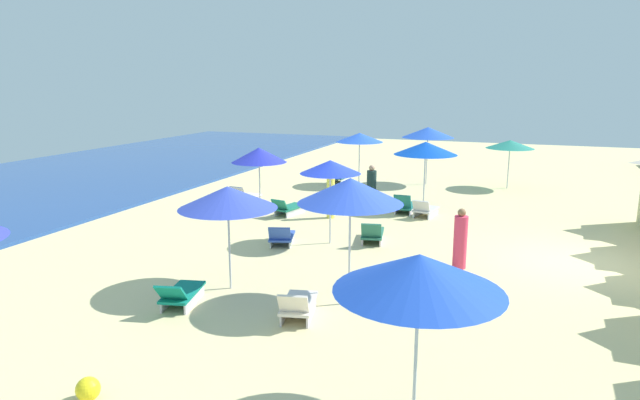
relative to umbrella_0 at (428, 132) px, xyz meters
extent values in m
plane|color=beige|center=(-10.22, -5.88, -2.45)|extent=(60.00, 60.00, 0.00)
cylinder|color=silver|center=(0.00, 0.00, -1.34)|extent=(0.05, 0.05, 2.21)
cone|color=blue|center=(0.00, 0.00, 0.00)|extent=(2.39, 2.39, 0.48)
cylinder|color=silver|center=(-15.09, 1.96, -1.48)|extent=(0.05, 0.05, 1.94)
cone|color=#3347C0|center=(-15.09, 1.96, -0.26)|extent=(2.27, 2.27, 0.51)
cube|color=silver|center=(-16.20, 2.24, -2.34)|extent=(1.17, 0.32, 0.23)
cube|color=silver|center=(-16.32, 2.75, -2.34)|extent=(1.17, 0.32, 0.23)
cube|color=#0E7C68|center=(-16.26, 2.50, -2.19)|extent=(1.43, 0.91, 0.06)
cube|color=#0E7C68|center=(-16.85, 2.35, -1.97)|extent=(0.57, 0.67, 0.47)
cylinder|color=silver|center=(-10.77, 1.01, -1.39)|extent=(0.05, 0.05, 2.13)
cone|color=blue|center=(-10.77, 1.01, -0.13)|extent=(1.80, 1.80, 0.40)
cube|color=silver|center=(-11.25, 2.07, -2.35)|extent=(1.03, 0.35, 0.20)
cube|color=silver|center=(-11.42, 2.61, -2.35)|extent=(1.03, 0.35, 0.20)
cube|color=#3759B4|center=(-11.33, 2.34, -2.22)|extent=(1.32, 0.98, 0.06)
cube|color=#3759B4|center=(-11.85, 2.18, -2.00)|extent=(0.43, 0.68, 0.45)
cube|color=silver|center=(-10.04, -0.39, -2.34)|extent=(1.24, 0.28, 0.21)
cube|color=silver|center=(-10.14, 0.13, -2.34)|extent=(1.24, 0.28, 0.21)
cube|color=#296C55|center=(-10.09, -0.13, -2.21)|extent=(1.48, 0.87, 0.06)
cube|color=#296C55|center=(-10.72, -0.25, -1.97)|extent=(0.38, 0.63, 0.50)
cylinder|color=silver|center=(-7.55, 4.97, -1.54)|extent=(0.05, 0.05, 1.82)
cone|color=#262FBE|center=(-7.55, 4.97, -0.36)|extent=(2.06, 2.06, 0.55)
cube|color=silver|center=(-6.66, 5.76, -2.34)|extent=(1.11, 0.19, 0.22)
cube|color=silver|center=(-6.58, 6.30, -2.34)|extent=(1.11, 0.19, 0.22)
cube|color=silver|center=(-6.62, 6.03, -2.20)|extent=(1.32, 0.82, 0.06)
cube|color=silver|center=(-7.18, 6.11, -1.95)|extent=(0.39, 0.65, 0.53)
cube|color=silver|center=(-7.85, 3.34, -2.33)|extent=(1.22, 0.31, 0.24)
cube|color=silver|center=(-7.74, 3.86, -2.33)|extent=(1.22, 0.31, 0.24)
cube|color=#1B7459|center=(-7.80, 3.60, -2.18)|extent=(1.48, 0.90, 0.06)
cube|color=#1B7459|center=(-8.42, 3.74, -1.98)|extent=(0.43, 0.64, 0.43)
cylinder|color=silver|center=(-1.33, 2.92, -1.44)|extent=(0.05, 0.05, 2.03)
cone|color=blue|center=(-1.33, 2.92, -0.21)|extent=(2.18, 2.18, 0.42)
cube|color=silver|center=(-0.97, 3.73, -2.34)|extent=(1.00, 0.13, 0.22)
cube|color=silver|center=(-0.92, 4.28, -2.34)|extent=(1.00, 0.13, 0.22)
cube|color=#2C6275|center=(-0.95, 4.00, -2.20)|extent=(1.17, 0.75, 0.06)
cube|color=#2C6275|center=(-1.45, 4.05, -2.00)|extent=(0.46, 0.66, 0.44)
cylinder|color=silver|center=(0.26, -3.65, -1.54)|extent=(0.05, 0.05, 1.83)
cone|color=#23806F|center=(0.26, -3.65, -0.44)|extent=(2.11, 2.11, 0.37)
cylinder|color=silver|center=(-18.76, -3.08, -1.46)|extent=(0.05, 0.05, 1.98)
cone|color=blue|center=(-18.76, -3.08, -0.21)|extent=(2.36, 2.36, 0.53)
cylinder|color=silver|center=(-14.99, -0.92, -1.32)|extent=(0.05, 0.05, 2.26)
cone|color=blue|center=(-14.99, -0.92, 0.08)|extent=(2.25, 2.25, 0.54)
cube|color=silver|center=(-15.91, -0.40, -2.33)|extent=(1.16, 0.30, 0.25)
cube|color=silver|center=(-16.03, 0.12, -2.33)|extent=(1.16, 0.30, 0.25)
cube|color=silver|center=(-15.97, -0.14, -2.17)|extent=(1.42, 0.90, 0.06)
cube|color=silver|center=(-16.57, -0.28, -1.94)|extent=(0.44, 0.65, 0.48)
cylinder|color=silver|center=(-5.11, -0.79, -1.41)|extent=(0.05, 0.05, 2.07)
cone|color=blue|center=(-5.11, -0.79, -0.13)|extent=(2.38, 2.38, 0.49)
cube|color=silver|center=(-6.42, -1.37, -2.34)|extent=(1.01, 0.22, 0.23)
cube|color=silver|center=(-6.32, -0.84, -2.34)|extent=(1.01, 0.22, 0.23)
cube|color=silver|center=(-6.37, -1.11, -2.19)|extent=(1.22, 0.83, 0.06)
cube|color=silver|center=(-6.88, -1.01, -1.98)|extent=(0.35, 0.64, 0.44)
cube|color=silver|center=(-5.96, -0.55, -2.35)|extent=(1.24, 0.06, 0.21)
cube|color=silver|center=(-5.97, 0.00, -2.35)|extent=(1.24, 0.06, 0.21)
cube|color=#1E6D62|center=(-5.96, -0.27, -2.21)|extent=(1.39, 0.67, 0.06)
cube|color=#1E6D62|center=(-6.60, -0.29, -1.94)|extent=(0.31, 0.62, 0.56)
cylinder|color=#F9ED54|center=(-7.79, 2.04, -1.71)|extent=(0.31, 0.31, 1.47)
sphere|color=olive|center=(-7.79, 2.04, -0.86)|extent=(0.25, 0.25, 0.25)
cylinder|color=#1D3231|center=(-5.00, 1.31, -1.79)|extent=(0.49, 0.49, 1.33)
sphere|color=tan|center=(-5.00, 1.31, -1.02)|extent=(0.24, 0.24, 0.24)
cylinder|color=#EE3C5D|center=(-11.71, -2.90, -1.76)|extent=(0.44, 0.44, 1.39)
sphere|color=#956A47|center=(-11.71, -2.90, -0.97)|extent=(0.21, 0.21, 0.21)
sphere|color=yellow|center=(-19.97, 1.67, -2.27)|extent=(0.37, 0.37, 0.37)
camera|label=1|loc=(-25.85, -4.31, 2.32)|focal=30.97mm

